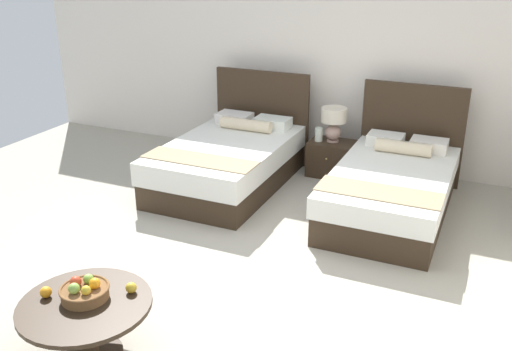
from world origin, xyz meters
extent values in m
cube|color=#A69F8F|center=(0.00, 0.00, -0.01)|extent=(9.57, 9.55, 0.02)
cube|color=silver|center=(0.00, 2.98, 1.31)|extent=(9.57, 0.12, 2.62)
cube|color=#312317|center=(-1.02, 1.51, 0.15)|extent=(1.28, 2.12, 0.30)
cube|color=silver|center=(-1.02, 1.51, 0.44)|extent=(1.32, 2.16, 0.27)
cube|color=#312317|center=(-1.01, 2.60, 0.63)|extent=(1.35, 0.06, 1.26)
cube|color=silver|center=(-1.29, 2.31, 0.65)|extent=(0.46, 0.30, 0.14)
cube|color=silver|center=(-0.73, 2.31, 0.65)|extent=(0.46, 0.30, 0.14)
cylinder|color=beige|center=(-1.02, 2.07, 0.65)|extent=(0.70, 0.15, 0.15)
cube|color=#9C8665|center=(-1.02, 0.85, 0.58)|extent=(1.33, 0.41, 0.01)
cube|color=#312317|center=(1.02, 1.51, 0.16)|extent=(1.18, 2.14, 0.32)
cube|color=silver|center=(1.02, 1.51, 0.43)|extent=(1.22, 2.18, 0.23)
cube|color=#312317|center=(1.02, 2.61, 0.63)|extent=(1.26, 0.06, 1.27)
cube|color=white|center=(0.76, 2.32, 0.61)|extent=(0.42, 0.30, 0.14)
cube|color=silver|center=(1.28, 2.32, 0.61)|extent=(0.42, 0.30, 0.14)
cylinder|color=beige|center=(1.02, 2.08, 0.62)|extent=(0.65, 0.15, 0.15)
cube|color=#9C8665|center=(1.02, 0.84, 0.55)|extent=(1.24, 0.43, 0.01)
cube|color=#312317|center=(0.06, 2.43, 0.23)|extent=(0.58, 0.44, 0.46)
sphere|color=tan|center=(0.06, 2.20, 0.30)|extent=(0.02, 0.02, 0.02)
cylinder|color=tan|center=(0.06, 2.45, 0.47)|extent=(0.16, 0.16, 0.02)
ellipsoid|color=tan|center=(0.06, 2.45, 0.58)|extent=(0.20, 0.20, 0.21)
cylinder|color=#99844C|center=(0.06, 2.45, 0.70)|extent=(0.02, 0.02, 0.04)
cylinder|color=beige|center=(0.06, 2.45, 0.81)|extent=(0.33, 0.33, 0.18)
cylinder|color=silver|center=(-0.12, 2.39, 0.54)|extent=(0.10, 0.10, 0.17)
torus|color=silver|center=(-0.12, 2.39, 0.63)|extent=(0.10, 0.10, 0.01)
cylinder|color=#312317|center=(-0.49, -1.76, 0.21)|extent=(0.14, 0.14, 0.42)
cylinder|color=#312317|center=(-0.49, -1.76, 0.44)|extent=(0.95, 0.95, 0.04)
cylinder|color=brown|center=(-0.53, -1.71, 0.50)|extent=(0.34, 0.34, 0.08)
torus|color=brown|center=(-0.53, -1.71, 0.54)|extent=(0.36, 0.36, 0.02)
sphere|color=#BE3C22|center=(-0.60, -1.71, 0.57)|extent=(0.08, 0.08, 0.08)
sphere|color=#88B149|center=(-0.55, -1.78, 0.57)|extent=(0.08, 0.08, 0.08)
sphere|color=gold|center=(-0.47, -1.76, 0.57)|extent=(0.07, 0.07, 0.07)
sphere|color=orange|center=(-0.46, -1.67, 0.57)|extent=(0.08, 0.08, 0.08)
sphere|color=#82B444|center=(-0.55, -1.64, 0.57)|extent=(0.07, 0.07, 0.07)
sphere|color=gold|center=(-0.27, -1.52, 0.50)|extent=(0.08, 0.08, 0.08)
sphere|color=orange|center=(-0.79, -1.82, 0.50)|extent=(0.08, 0.08, 0.08)
camera|label=1|loc=(2.00, -4.36, 2.80)|focal=39.75mm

